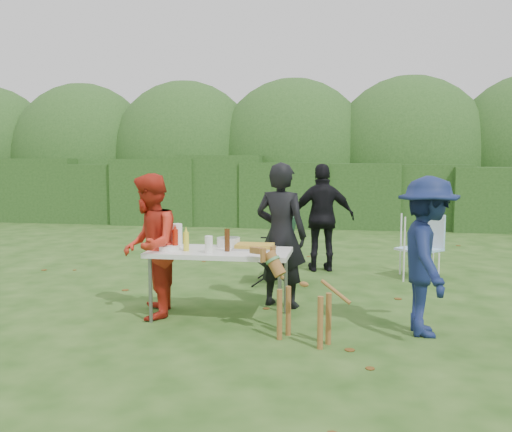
% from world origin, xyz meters
% --- Properties ---
extents(ground, '(80.00, 80.00, 0.00)m').
position_xyz_m(ground, '(0.00, 0.00, 0.00)').
color(ground, '#1E4211').
extents(hedge_row, '(22.00, 1.40, 1.70)m').
position_xyz_m(hedge_row, '(0.00, 8.00, 0.85)').
color(hedge_row, '#23471C').
rests_on(hedge_row, ground).
extents(shrub_backdrop, '(20.00, 2.60, 3.20)m').
position_xyz_m(shrub_backdrop, '(0.00, 9.60, 1.60)').
color(shrub_backdrop, '#3D6628').
rests_on(shrub_backdrop, ground).
extents(folding_table, '(1.50, 0.70, 0.74)m').
position_xyz_m(folding_table, '(0.21, -0.30, 0.69)').
color(folding_table, silver).
rests_on(folding_table, ground).
extents(person_cook, '(0.69, 0.54, 1.67)m').
position_xyz_m(person_cook, '(0.79, 0.28, 0.84)').
color(person_cook, black).
rests_on(person_cook, ground).
extents(person_red_jacket, '(0.76, 0.88, 1.56)m').
position_xyz_m(person_red_jacket, '(-0.55, -0.37, 0.78)').
color(person_red_jacket, red).
rests_on(person_red_jacket, ground).
extents(person_black_puffy, '(1.02, 0.58, 1.64)m').
position_xyz_m(person_black_puffy, '(1.18, 2.39, 0.82)').
color(person_black_puffy, black).
rests_on(person_black_puffy, ground).
extents(child, '(0.62, 1.02, 1.55)m').
position_xyz_m(child, '(2.31, -0.49, 0.77)').
color(child, '#121E49').
rests_on(child, ground).
extents(dog, '(0.94, 0.71, 0.84)m').
position_xyz_m(dog, '(1.16, -0.92, 0.42)').
color(dog, brown).
rests_on(dog, ground).
extents(camping_chair, '(0.62, 0.62, 0.95)m').
position_xyz_m(camping_chair, '(0.58, 1.41, 0.48)').
color(camping_chair, '#193C23').
rests_on(camping_chair, ground).
extents(lawn_chair, '(0.78, 0.78, 0.93)m').
position_xyz_m(lawn_chair, '(2.57, 2.06, 0.47)').
color(lawn_chair, '#41A4E7').
rests_on(lawn_chair, ground).
extents(food_tray, '(0.45, 0.30, 0.02)m').
position_xyz_m(food_tray, '(0.56, -0.17, 0.75)').
color(food_tray, '#B7B7BA').
rests_on(food_tray, folding_table).
extents(focaccia_bread, '(0.40, 0.26, 0.04)m').
position_xyz_m(focaccia_bread, '(0.56, -0.17, 0.78)').
color(focaccia_bread, gold).
rests_on(focaccia_bread, food_tray).
extents(mustard_bottle, '(0.06, 0.06, 0.20)m').
position_xyz_m(mustard_bottle, '(-0.13, -0.41, 0.84)').
color(mustard_bottle, yellow).
rests_on(mustard_bottle, folding_table).
extents(ketchup_bottle, '(0.06, 0.06, 0.22)m').
position_xyz_m(ketchup_bottle, '(-0.27, -0.36, 0.85)').
color(ketchup_bottle, '#B1200D').
rests_on(ketchup_bottle, folding_table).
extents(beer_bottle, '(0.06, 0.06, 0.24)m').
position_xyz_m(beer_bottle, '(0.30, -0.36, 0.86)').
color(beer_bottle, '#47230F').
rests_on(beer_bottle, folding_table).
extents(paper_towel_roll, '(0.12, 0.12, 0.26)m').
position_xyz_m(paper_towel_roll, '(-0.31, -0.19, 0.87)').
color(paper_towel_roll, white).
rests_on(paper_towel_roll, folding_table).
extents(cup_stack, '(0.08, 0.08, 0.18)m').
position_xyz_m(cup_stack, '(0.14, -0.51, 0.83)').
color(cup_stack, white).
rests_on(cup_stack, folding_table).
extents(pasta_bowl, '(0.26, 0.26, 0.10)m').
position_xyz_m(pasta_bowl, '(0.25, -0.05, 0.79)').
color(pasta_bowl, silver).
rests_on(pasta_bowl, folding_table).
extents(plate_stack, '(0.24, 0.24, 0.05)m').
position_xyz_m(plate_stack, '(-0.34, -0.38, 0.77)').
color(plate_stack, white).
rests_on(plate_stack, folding_table).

